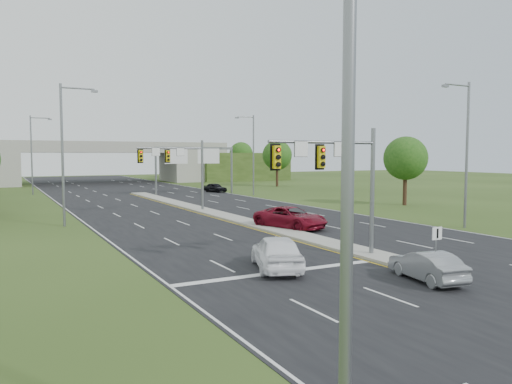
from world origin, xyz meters
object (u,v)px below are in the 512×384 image
object	(u,v)px
car_far_c	(215,188)
signal_mast_near	(340,171)
keep_right_sign	(437,241)
car_far_a	(291,218)
car_silver	(427,266)
car_white	(277,252)
signal_mast_far	(181,164)
sign_gantry	(194,157)
overpass	(98,165)

from	to	relation	value
car_far_c	signal_mast_near	bearing A→B (deg)	-123.53
keep_right_sign	car_far_a	size ratio (longest dim) A/B	0.38
signal_mast_near	car_silver	distance (m)	6.71
car_white	car_far_c	distance (m)	50.94
signal_mast_far	car_silver	xyz separation A→B (m)	(0.76, -30.31, -4.04)
signal_mast_near	car_white	bearing A→B (deg)	-175.57
car_silver	car_far_c	size ratio (longest dim) A/B	1.02
sign_gantry	car_far_c	distance (m)	6.80
overpass	car_silver	size ratio (longest dim) A/B	19.72
signal_mast_far	sign_gantry	distance (m)	21.91
signal_mast_near	keep_right_sign	world-z (taller)	signal_mast_near
signal_mast_near	keep_right_sign	xyz separation A→B (m)	(2.26, -4.45, -3.21)
car_white	car_far_a	xyz separation A→B (m)	(7.73, 11.22, -0.04)
car_white	overpass	bearing A→B (deg)	-74.48
signal_mast_near	overpass	distance (m)	80.11
signal_mast_far	keep_right_sign	bearing A→B (deg)	-85.61
signal_mast_far	car_far_c	distance (m)	26.54
overpass	car_far_c	size ratio (longest dim) A/B	20.13
keep_right_sign	car_silver	world-z (taller)	keep_right_sign
keep_right_sign	car_far_a	xyz separation A→B (m)	(1.50, 15.37, -0.68)
signal_mast_near	sign_gantry	bearing A→B (deg)	78.75
sign_gantry	signal_mast_near	bearing A→B (deg)	-101.25
signal_mast_far	overpass	world-z (taller)	overpass
car_silver	car_far_a	bearing A→B (deg)	-90.15
car_silver	car_far_a	size ratio (longest dim) A/B	0.69
keep_right_sign	sign_gantry	xyz separation A→B (m)	(6.68, 49.45, 3.72)
signal_mast_far	car_far_c	world-z (taller)	signal_mast_far
keep_right_sign	car_far_c	world-z (taller)	keep_right_sign
signal_mast_near	car_white	xyz separation A→B (m)	(-3.97, -0.31, -3.85)
keep_right_sign	sign_gantry	bearing A→B (deg)	82.30
sign_gantry	overpass	distance (m)	35.75
sign_gantry	car_far_c	bearing A→B (deg)	31.40
signal_mast_far	signal_mast_near	bearing A→B (deg)	-90.00
sign_gantry	car_white	size ratio (longest dim) A/B	2.31
sign_gantry	overpass	bearing A→B (deg)	100.79
signal_mast_near	sign_gantry	xyz separation A→B (m)	(8.95, 44.99, 0.51)
car_silver	car_far_a	xyz separation A→B (m)	(3.00, 16.22, 0.15)
signal_mast_far	keep_right_sign	size ratio (longest dim) A/B	3.18
car_white	car_far_c	bearing A→B (deg)	-89.82
signal_mast_far	car_white	world-z (taller)	signal_mast_far
signal_mast_near	car_far_c	distance (m)	49.61
signal_mast_far	overpass	bearing A→B (deg)	87.65
signal_mast_far	car_white	distance (m)	25.90
signal_mast_near	car_far_c	xyz separation A→B (m)	(13.26, 47.63, -4.03)
overpass	keep_right_sign	bearing A→B (deg)	-90.00
car_white	car_far_a	distance (m)	13.63
sign_gantry	car_silver	xyz separation A→B (m)	(-8.18, -50.30, -4.55)
car_white	car_silver	distance (m)	6.89
sign_gantry	car_white	xyz separation A→B (m)	(-12.92, -45.30, -4.37)
sign_gantry	overpass	world-z (taller)	overpass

